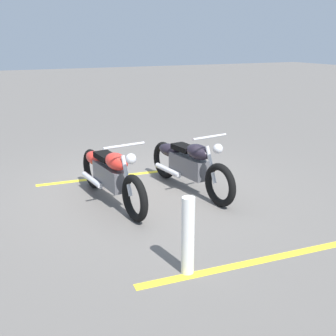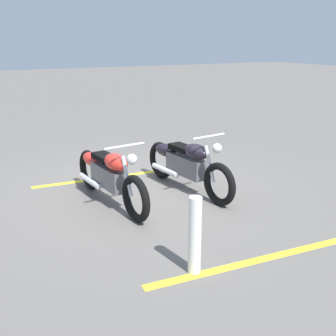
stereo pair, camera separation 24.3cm
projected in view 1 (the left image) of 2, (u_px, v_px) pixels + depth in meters
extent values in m
plane|color=#66605B|center=(145.00, 189.00, 6.86)|extent=(60.00, 60.00, 0.00)
torus|color=black|center=(135.00, 198.00, 5.59)|extent=(0.68, 0.18, 0.67)
torus|color=black|center=(92.00, 169.00, 6.85)|extent=(0.68, 0.18, 0.67)
cube|color=#59595E|center=(110.00, 176.00, 6.24)|extent=(0.86, 0.31, 0.32)
ellipsoid|color=red|center=(116.00, 161.00, 5.92)|extent=(0.55, 0.34, 0.24)
ellipsoid|color=red|center=(95.00, 158.00, 6.65)|extent=(0.58, 0.30, 0.22)
cube|color=black|center=(106.00, 156.00, 6.26)|extent=(0.46, 0.29, 0.09)
cylinder|color=silver|center=(127.00, 176.00, 5.69)|extent=(0.27, 0.09, 0.56)
cylinder|color=silver|center=(124.00, 146.00, 5.61)|extent=(0.11, 0.62, 0.04)
sphere|color=silver|center=(131.00, 159.00, 5.49)|extent=(0.15, 0.15, 0.15)
cylinder|color=silver|center=(92.00, 180.00, 6.54)|extent=(0.71, 0.17, 0.09)
torus|color=black|center=(220.00, 185.00, 6.09)|extent=(0.68, 0.20, 0.67)
torus|color=black|center=(164.00, 160.00, 7.34)|extent=(0.68, 0.20, 0.67)
cube|color=#59595E|center=(188.00, 166.00, 6.73)|extent=(0.86, 0.33, 0.32)
ellipsoid|color=black|center=(198.00, 152.00, 6.42)|extent=(0.55, 0.35, 0.24)
ellipsoid|color=black|center=(169.00, 150.00, 7.14)|extent=(0.59, 0.31, 0.22)
cube|color=black|center=(184.00, 148.00, 6.75)|extent=(0.47, 0.30, 0.09)
cylinder|color=silver|center=(211.00, 165.00, 6.20)|extent=(0.27, 0.09, 0.56)
cylinder|color=silver|center=(210.00, 137.00, 6.11)|extent=(0.12, 0.62, 0.04)
sphere|color=silver|center=(218.00, 149.00, 5.99)|extent=(0.15, 0.15, 0.15)
cylinder|color=silver|center=(168.00, 170.00, 7.03)|extent=(0.71, 0.18, 0.09)
cylinder|color=white|center=(188.00, 236.00, 4.29)|extent=(0.14, 0.14, 0.88)
cube|color=yellow|center=(125.00, 175.00, 7.57)|extent=(0.37, 3.20, 0.01)
cube|color=yellow|center=(268.00, 259.00, 4.69)|extent=(0.37, 3.20, 0.01)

